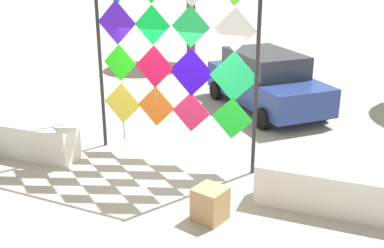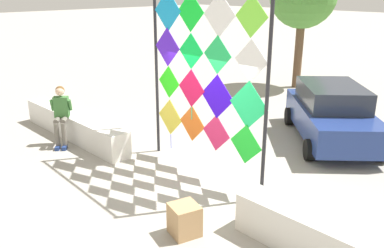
{
  "view_description": "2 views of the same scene",
  "coord_description": "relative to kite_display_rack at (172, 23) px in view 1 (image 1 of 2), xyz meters",
  "views": [
    {
      "loc": [
        3.41,
        -7.3,
        3.86
      ],
      "look_at": [
        0.3,
        0.57,
        0.78
      ],
      "focal_mm": 44.57,
      "sensor_mm": 36.0,
      "label": 1
    },
    {
      "loc": [
        5.56,
        -5.23,
        3.86
      ],
      "look_at": [
        0.01,
        0.16,
        1.24
      ],
      "focal_mm": 38.32,
      "sensor_mm": 36.0,
      "label": 2
    }
  ],
  "objects": [
    {
      "name": "cardboard_box_large",
      "position": [
        1.43,
        -1.9,
        -2.39
      ],
      "size": [
        0.55,
        0.55,
        0.52
      ],
      "primitive_type": "cube",
      "rotation": [
        0.0,
        0.0,
        -0.28
      ],
      "color": "tan",
      "rests_on": "ground"
    },
    {
      "name": "ground",
      "position": [
        0.11,
        -0.62,
        -2.65
      ],
      "size": [
        120.0,
        120.0,
        0.0
      ],
      "primitive_type": "plane",
      "color": "#9E998E"
    },
    {
      "name": "kite_display_rack",
      "position": [
        0.0,
        0.0,
        0.0
      ],
      "size": [
        3.31,
        0.23,
        4.68
      ],
      "color": "#232328",
      "rests_on": "ground"
    },
    {
      "name": "parked_car",
      "position": [
        0.93,
        3.77,
        -1.91
      ],
      "size": [
        3.78,
        3.87,
        1.47
      ],
      "color": "navy",
      "rests_on": "ground"
    }
  ]
}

